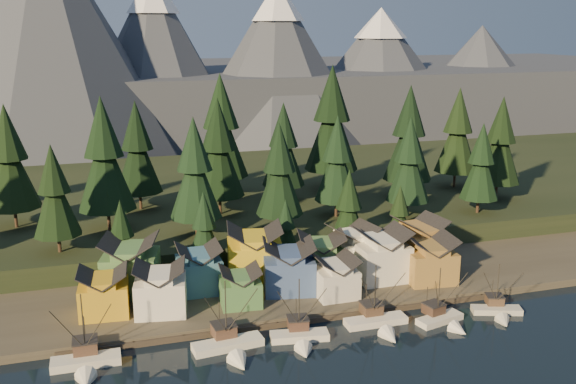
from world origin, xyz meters
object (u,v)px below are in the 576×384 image
object	(u,v)px
boat_4	(379,316)
boat_6	(499,305)
boat_5	(444,313)
house_back_1	(199,267)
house_front_1	(160,287)
house_back_0	(131,264)
boat_0	(85,354)
boat_2	(230,339)
boat_3	(301,330)
house_front_0	(104,291)

from	to	relation	value
boat_4	boat_6	distance (m)	22.48
boat_5	house_back_1	size ratio (longest dim) A/B	1.22
boat_6	house_front_1	distance (m)	59.84
boat_6	house_back_0	xyz separation A→B (m)	(-61.99, 25.73, 5.27)
boat_5	boat_0	bearing A→B (deg)	163.64
boat_2	boat_3	distance (m)	11.60
boat_3	house_back_0	bearing A→B (deg)	143.66
boat_2	house_front_1	distance (m)	17.73
boat_3	house_back_1	size ratio (longest dim) A/B	1.29
boat_3	boat_6	distance (m)	36.88
boat_5	boat_6	distance (m)	11.16
house_front_0	house_back_0	world-z (taller)	house_back_0
boat_5	house_front_0	distance (m)	58.88
boat_3	house_front_1	xyz separation A→B (m)	(-20.75, 14.96, 3.97)
boat_0	boat_4	size ratio (longest dim) A/B	1.04
house_back_0	house_back_1	world-z (taller)	house_back_0
boat_6	house_back_1	bearing A→B (deg)	173.66
boat_2	house_back_0	xyz separation A→B (m)	(-13.51, 24.86, 4.88)
boat_3	boat_4	size ratio (longest dim) A/B	0.95
boat_0	house_front_0	world-z (taller)	boat_0
boat_4	house_front_0	distance (m)	47.55
house_front_0	boat_6	bearing A→B (deg)	-10.20
house_front_1	boat_0	bearing A→B (deg)	-124.04
boat_2	boat_6	bearing A→B (deg)	-7.04
house_front_0	house_back_1	xyz separation A→B (m)	(17.37, 5.17, 0.40)
boat_2	boat_5	world-z (taller)	boat_2
boat_3	boat_5	bearing A→B (deg)	6.60
house_back_0	house_front_0	bearing A→B (deg)	-108.74
boat_5	house_back_0	size ratio (longest dim) A/B	0.93
boat_4	house_front_1	bearing A→B (deg)	158.62
house_front_1	boat_5	bearing A→B (deg)	-9.54
boat_0	house_back_0	distance (m)	25.53
house_back_0	boat_4	bearing A→B (deg)	-17.66
boat_0	house_back_1	size ratio (longest dim) A/B	1.41
boat_0	boat_5	world-z (taller)	boat_0
boat_3	house_front_1	world-z (taller)	house_front_1
boat_5	house_front_1	xyz separation A→B (m)	(-46.48, 15.90, 4.04)
house_front_0	house_front_1	world-z (taller)	house_front_1
boat_0	boat_5	xyz separation A→B (m)	(59.21, -2.43, -0.29)
boat_2	boat_5	xyz separation A→B (m)	(37.32, -1.22, -0.14)
house_front_1	house_back_1	distance (m)	10.73
boat_4	house_back_0	xyz separation A→B (m)	(-39.58, 23.93, 5.03)
boat_5	boat_3	bearing A→B (deg)	163.90
house_front_0	house_back_1	world-z (taller)	house_back_1
boat_0	house_front_0	distance (m)	16.25
boat_5	house_back_1	distance (m)	45.18
house_back_0	house_back_1	xyz separation A→B (m)	(12.26, -2.92, -0.95)
boat_3	boat_4	xyz separation A→B (m)	(14.47, 1.21, -0.07)
boat_6	boat_2	bearing A→B (deg)	-162.73
boat_5	house_back_0	world-z (taller)	house_back_0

